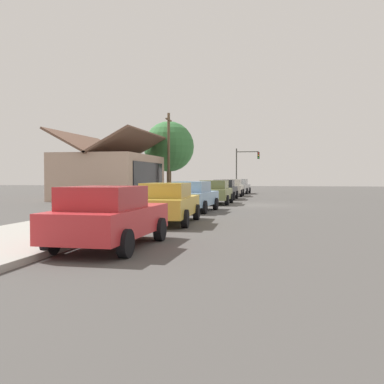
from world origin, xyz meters
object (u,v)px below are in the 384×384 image
at_px(car_olive, 215,192).
at_px(car_ivory, 232,188).
at_px(utility_pole_wooden, 169,153).
at_px(fire_hydrant_red, 207,193).
at_px(car_charcoal, 224,189).
at_px(car_cherry, 109,216).
at_px(shade_tree, 169,147).
at_px(traffic_light_main, 245,163).
at_px(car_skyblue, 194,196).
at_px(car_silver, 239,186).
at_px(car_mustard, 168,203).

xyz_separation_m(car_olive, car_ivory, (12.37, 0.18, -0.00)).
relative_size(utility_pole_wooden, fire_hydrant_red, 10.56).
xyz_separation_m(car_charcoal, utility_pole_wooden, (2.67, 5.35, 3.12)).
bearing_deg(car_charcoal, car_cherry, -179.99).
bearing_deg(fire_hydrant_red, car_charcoal, -65.22).
xyz_separation_m(shade_tree, utility_pole_wooden, (-3.09, -0.76, -0.79)).
bearing_deg(car_charcoal, traffic_light_main, -1.47).
bearing_deg(fire_hydrant_red, car_skyblue, -173.77).
bearing_deg(car_olive, utility_pole_wooden, 30.76).
bearing_deg(utility_pole_wooden, car_silver, -29.71).
xyz_separation_m(car_mustard, car_olive, (12.77, 0.02, -0.00)).
distance_m(car_olive, shade_tree, 14.27).
relative_size(car_cherry, shade_tree, 0.63).
xyz_separation_m(car_olive, fire_hydrant_red, (5.83, 1.53, -0.32)).
bearing_deg(fire_hydrant_red, car_olive, -165.28).
distance_m(car_cherry, car_charcoal, 25.35).
bearing_deg(traffic_light_main, car_skyblue, 179.44).
height_order(car_mustard, car_olive, same).
xyz_separation_m(car_ivory, traffic_light_main, (11.39, -0.31, 2.68)).
bearing_deg(car_mustard, utility_pole_wooden, 11.33).
height_order(car_silver, fire_hydrant_red, car_silver).
bearing_deg(shade_tree, car_cherry, -168.53).
height_order(car_olive, car_silver, same).
relative_size(car_charcoal, shade_tree, 0.62).
distance_m(car_olive, car_charcoal, 6.45).
distance_m(car_skyblue, fire_hydrant_red, 12.55).
height_order(car_silver, utility_pole_wooden, utility_pole_wooden).
height_order(car_olive, car_charcoal, same).
bearing_deg(shade_tree, utility_pole_wooden, -166.18).
bearing_deg(fire_hydrant_red, car_ivory, -11.65).
height_order(car_charcoal, fire_hydrant_red, car_charcoal).
xyz_separation_m(traffic_light_main, utility_pole_wooden, (-14.65, 5.66, 0.44)).
relative_size(car_cherry, fire_hydrant_red, 6.35).
height_order(utility_pole_wooden, fire_hydrant_red, utility_pole_wooden).
bearing_deg(car_charcoal, shade_tree, 46.27).
bearing_deg(car_olive, car_skyblue, 178.05).
distance_m(car_cherry, car_mustard, 6.13).
relative_size(car_mustard, utility_pole_wooden, 0.66).
bearing_deg(car_silver, car_ivory, -178.49).
bearing_deg(car_mustard, car_ivory, -2.45).
bearing_deg(car_cherry, fire_hydrant_red, 4.42).
relative_size(car_cherry, car_mustard, 0.91).
bearing_deg(shade_tree, fire_hydrant_red, -143.26).
xyz_separation_m(car_cherry, utility_pole_wooden, (28.02, 5.55, 3.11)).
bearing_deg(utility_pole_wooden, car_mustard, -165.78).
height_order(car_charcoal, traffic_light_main, traffic_light_main).
xyz_separation_m(car_mustard, car_charcoal, (19.22, 0.20, -0.00)).
distance_m(car_skyblue, car_olive, 6.65).
bearing_deg(car_mustard, fire_hydrant_red, 1.86).
distance_m(shade_tree, traffic_light_main, 13.28).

